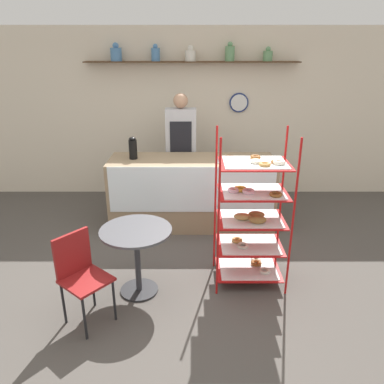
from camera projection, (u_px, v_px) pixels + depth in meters
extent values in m
plane|color=#4C4742|center=(192.00, 275.00, 4.20)|extent=(14.00, 14.00, 0.00)
cube|color=beige|center=(192.00, 115.00, 6.15)|extent=(10.00, 0.06, 2.70)
cube|color=#4C331E|center=(192.00, 62.00, 5.71)|extent=(3.29, 0.24, 0.02)
cylinder|color=#4C7FB2|center=(116.00, 55.00, 5.67)|extent=(0.17, 0.17, 0.19)
sphere|color=#4C7FB2|center=(116.00, 46.00, 5.62)|extent=(0.09, 0.09, 0.09)
cylinder|color=#4C7FB2|center=(156.00, 55.00, 5.67)|extent=(0.13, 0.13, 0.19)
sphere|color=#4C7FB2|center=(155.00, 46.00, 5.62)|extent=(0.07, 0.07, 0.07)
cylinder|color=silver|center=(190.00, 56.00, 5.67)|extent=(0.16, 0.16, 0.16)
sphere|color=silver|center=(190.00, 48.00, 5.64)|extent=(0.09, 0.09, 0.09)
cylinder|color=#669966|center=(230.00, 54.00, 5.66)|extent=(0.14, 0.14, 0.22)
sphere|color=#669966|center=(230.00, 44.00, 5.61)|extent=(0.08, 0.08, 0.08)
cylinder|color=#669966|center=(268.00, 56.00, 5.68)|extent=(0.14, 0.14, 0.15)
sphere|color=#669966|center=(268.00, 49.00, 5.64)|extent=(0.08, 0.08, 0.08)
cylinder|color=navy|center=(239.00, 103.00, 6.03)|extent=(0.31, 0.03, 0.31)
cylinder|color=white|center=(239.00, 103.00, 6.01)|extent=(0.26, 0.00, 0.26)
cube|color=#937A5B|center=(192.00, 192.00, 5.26)|extent=(2.26, 0.71, 0.97)
cube|color=silver|center=(192.00, 190.00, 4.86)|extent=(2.17, 0.01, 0.62)
cylinder|color=#B71414|center=(218.00, 222.00, 3.60)|extent=(0.02, 0.02, 1.65)
cylinder|color=#B71414|center=(293.00, 222.00, 3.60)|extent=(0.02, 0.02, 1.65)
cylinder|color=#B71414|center=(215.00, 201.00, 4.08)|extent=(0.02, 0.02, 1.65)
cylinder|color=#B71414|center=(281.00, 201.00, 4.08)|extent=(0.02, 0.02, 1.65)
cube|color=#B71414|center=(248.00, 269.00, 4.10)|extent=(0.69, 0.50, 0.01)
cube|color=white|center=(248.00, 269.00, 4.09)|extent=(0.61, 0.44, 0.01)
torus|color=silver|center=(256.00, 259.00, 4.22)|extent=(0.11, 0.11, 0.04)
torus|color=silver|center=(264.00, 271.00, 4.02)|extent=(0.11, 0.11, 0.03)
torus|color=brown|center=(256.00, 263.00, 4.15)|extent=(0.12, 0.12, 0.04)
cube|color=#B71414|center=(249.00, 245.00, 3.99)|extent=(0.69, 0.50, 0.01)
cube|color=white|center=(250.00, 244.00, 3.98)|extent=(0.61, 0.44, 0.01)
torus|color=tan|center=(237.00, 240.00, 4.02)|extent=(0.11, 0.11, 0.04)
torus|color=silver|center=(243.00, 245.00, 3.92)|extent=(0.12, 0.12, 0.03)
cube|color=#B71414|center=(251.00, 220.00, 3.88)|extent=(0.69, 0.50, 0.01)
cube|color=white|center=(251.00, 219.00, 3.87)|extent=(0.61, 0.44, 0.01)
ellipsoid|color=tan|center=(243.00, 217.00, 3.82)|extent=(0.19, 0.10, 0.08)
ellipsoid|color=olive|center=(258.00, 220.00, 3.74)|extent=(0.18, 0.10, 0.08)
ellipsoid|color=#B27F47|center=(257.00, 214.00, 3.87)|extent=(0.18, 0.10, 0.07)
cube|color=#B71414|center=(253.00, 192.00, 3.77)|extent=(0.69, 0.50, 0.01)
cube|color=white|center=(253.00, 191.00, 3.76)|extent=(0.61, 0.44, 0.01)
torus|color=#EAB2C1|center=(233.00, 190.00, 3.73)|extent=(0.11, 0.11, 0.04)
torus|color=gold|center=(240.00, 189.00, 3.77)|extent=(0.13, 0.13, 0.04)
torus|color=brown|center=(276.00, 194.00, 3.63)|extent=(0.13, 0.13, 0.03)
torus|color=#EAB2C1|center=(248.00, 191.00, 3.70)|extent=(0.12, 0.12, 0.04)
cube|color=#B71414|center=(255.00, 164.00, 3.66)|extent=(0.69, 0.50, 0.01)
cube|color=white|center=(255.00, 163.00, 3.65)|extent=(0.61, 0.44, 0.01)
torus|color=silver|center=(256.00, 161.00, 3.61)|extent=(0.12, 0.12, 0.03)
torus|color=tan|center=(265.00, 164.00, 3.53)|extent=(0.11, 0.11, 0.03)
torus|color=brown|center=(255.00, 157.00, 3.75)|extent=(0.11, 0.11, 0.03)
torus|color=brown|center=(276.00, 162.00, 3.61)|extent=(0.11, 0.11, 0.03)
torus|color=silver|center=(279.00, 162.00, 3.58)|extent=(0.12, 0.12, 0.04)
cube|color=#282833|center=(181.00, 181.00, 5.74)|extent=(0.27, 0.19, 0.94)
cube|color=#B2B2B7|center=(181.00, 130.00, 5.45)|extent=(0.44, 0.22, 0.63)
cube|color=black|center=(181.00, 140.00, 5.39)|extent=(0.31, 0.01, 0.53)
sphere|color=tan|center=(181.00, 101.00, 5.30)|extent=(0.21, 0.21, 0.21)
cylinder|color=#262628|center=(139.00, 290.00, 3.94)|extent=(0.39, 0.39, 0.02)
cylinder|color=#333338|center=(138.00, 261.00, 3.81)|extent=(0.06, 0.06, 0.68)
cylinder|color=#4C4C51|center=(136.00, 231.00, 3.68)|extent=(0.72, 0.72, 0.02)
cylinder|color=black|center=(85.00, 319.00, 3.22)|extent=(0.02, 0.02, 0.44)
cylinder|color=black|center=(114.00, 300.00, 3.45)|extent=(0.02, 0.02, 0.44)
cylinder|color=black|center=(64.00, 303.00, 3.41)|extent=(0.02, 0.02, 0.44)
cylinder|color=black|center=(93.00, 287.00, 3.64)|extent=(0.02, 0.02, 0.44)
cube|color=maroon|center=(86.00, 280.00, 3.34)|extent=(0.54, 0.54, 0.03)
cube|color=maroon|center=(72.00, 253.00, 3.37)|extent=(0.25, 0.30, 0.40)
cylinder|color=black|center=(133.00, 149.00, 5.04)|extent=(0.11, 0.11, 0.26)
ellipsoid|color=black|center=(132.00, 139.00, 4.99)|extent=(0.09, 0.09, 0.04)
cube|color=silver|center=(230.00, 160.00, 5.03)|extent=(0.36, 0.31, 0.01)
torus|color=#EAB2C1|center=(237.00, 160.00, 4.94)|extent=(0.12, 0.12, 0.03)
torus|color=tan|center=(237.00, 160.00, 4.94)|extent=(0.11, 0.11, 0.03)
torus|color=#EAB2C1|center=(222.00, 158.00, 5.03)|extent=(0.12, 0.12, 0.03)
torus|color=tan|center=(236.00, 158.00, 5.03)|extent=(0.12, 0.12, 0.03)
torus|color=tan|center=(226.00, 158.00, 5.03)|extent=(0.11, 0.11, 0.03)
torus|color=brown|center=(230.00, 157.00, 5.08)|extent=(0.12, 0.12, 0.03)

